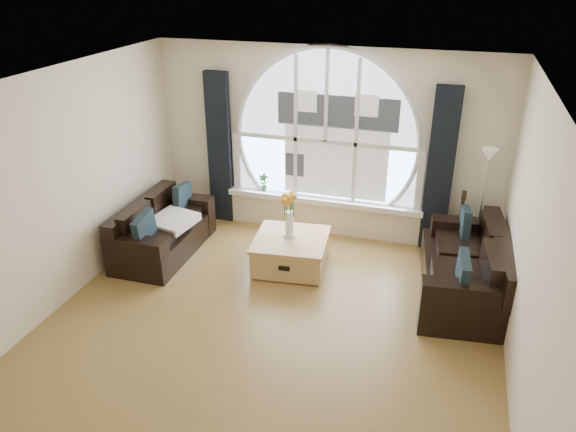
# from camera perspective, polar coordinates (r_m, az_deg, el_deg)

# --- Properties ---
(ground) EXTENTS (5.00, 5.50, 0.01)m
(ground) POSITION_cam_1_polar(r_m,az_deg,el_deg) (6.15, -2.52, -12.36)
(ground) COLOR brown
(ground) RESTS_ON ground
(ceiling) EXTENTS (5.00, 5.50, 0.01)m
(ceiling) POSITION_cam_1_polar(r_m,az_deg,el_deg) (4.98, -3.12, 13.01)
(ceiling) COLOR silver
(ceiling) RESTS_ON ground
(wall_back) EXTENTS (5.00, 0.01, 2.70)m
(wall_back) POSITION_cam_1_polar(r_m,az_deg,el_deg) (7.89, 3.98, 7.50)
(wall_back) COLOR beige
(wall_back) RESTS_ON ground
(wall_left) EXTENTS (0.01, 5.50, 2.70)m
(wall_left) POSITION_cam_1_polar(r_m,az_deg,el_deg) (6.65, -23.55, 1.87)
(wall_left) COLOR beige
(wall_left) RESTS_ON ground
(wall_right) EXTENTS (0.01, 5.50, 2.70)m
(wall_right) POSITION_cam_1_polar(r_m,az_deg,el_deg) (5.23, 24.04, -4.52)
(wall_right) COLOR beige
(wall_right) RESTS_ON ground
(attic_slope) EXTENTS (0.92, 5.50, 0.72)m
(attic_slope) POSITION_cam_1_polar(r_m,az_deg,el_deg) (4.81, 22.61, 6.31)
(attic_slope) COLOR silver
(attic_slope) RESTS_ON ground
(arched_window) EXTENTS (2.60, 0.06, 2.15)m
(arched_window) POSITION_cam_1_polar(r_m,az_deg,el_deg) (7.78, 3.99, 9.36)
(arched_window) COLOR silver
(arched_window) RESTS_ON wall_back
(window_sill) EXTENTS (2.90, 0.22, 0.08)m
(window_sill) POSITION_cam_1_polar(r_m,az_deg,el_deg) (8.10, 3.64, 1.62)
(window_sill) COLOR white
(window_sill) RESTS_ON wall_back
(window_frame) EXTENTS (2.76, 0.08, 2.15)m
(window_frame) POSITION_cam_1_polar(r_m,az_deg,el_deg) (7.75, 3.94, 9.30)
(window_frame) COLOR white
(window_frame) RESTS_ON wall_back
(neighbor_house) EXTENTS (1.70, 0.02, 1.50)m
(neighbor_house) POSITION_cam_1_polar(r_m,az_deg,el_deg) (7.77, 5.02, 8.34)
(neighbor_house) COLOR silver
(neighbor_house) RESTS_ON wall_back
(curtain_left) EXTENTS (0.35, 0.12, 2.30)m
(curtain_left) POSITION_cam_1_polar(r_m,az_deg,el_deg) (8.33, -7.10, 6.90)
(curtain_left) COLOR black
(curtain_left) RESTS_ON ground
(curtain_right) EXTENTS (0.35, 0.12, 2.30)m
(curtain_right) POSITION_cam_1_polar(r_m,az_deg,el_deg) (7.66, 15.47, 4.48)
(curtain_right) COLOR black
(curtain_right) RESTS_ON ground
(sofa_left) EXTENTS (0.84, 1.66, 0.73)m
(sofa_left) POSITION_cam_1_polar(r_m,az_deg,el_deg) (7.75, -12.85, -1.03)
(sofa_left) COLOR black
(sofa_left) RESTS_ON ground
(sofa_right) EXTENTS (1.14, 1.95, 0.83)m
(sofa_right) POSITION_cam_1_polar(r_m,az_deg,el_deg) (6.94, 17.90, -4.98)
(sofa_right) COLOR black
(sofa_right) RESTS_ON ground
(coffee_chest) EXTENTS (1.04, 1.04, 0.46)m
(coffee_chest) POSITION_cam_1_polar(r_m,az_deg,el_deg) (7.29, 0.31, -3.63)
(coffee_chest) COLOR tan
(coffee_chest) RESTS_ON ground
(throw_blanket) EXTENTS (0.66, 0.66, 0.10)m
(throw_blanket) POSITION_cam_1_polar(r_m,az_deg,el_deg) (7.64, -11.82, -0.49)
(throw_blanket) COLOR silver
(throw_blanket) RESTS_ON sofa_left
(vase_flowers) EXTENTS (0.24, 0.24, 0.70)m
(vase_flowers) POSITION_cam_1_polar(r_m,az_deg,el_deg) (7.08, 0.16, 0.73)
(vase_flowers) COLOR white
(vase_flowers) RESTS_ON coffee_chest
(floor_lamp) EXTENTS (0.24, 0.24, 1.60)m
(floor_lamp) POSITION_cam_1_polar(r_m,az_deg,el_deg) (7.58, 19.36, 0.85)
(floor_lamp) COLOR #B2B2B2
(floor_lamp) RESTS_ON ground
(guitar) EXTENTS (0.37, 0.26, 1.06)m
(guitar) POSITION_cam_1_polar(r_m,az_deg,el_deg) (7.66, 17.34, -0.83)
(guitar) COLOR olive
(guitar) RESTS_ON ground
(potted_plant) EXTENTS (0.15, 0.11, 0.27)m
(potted_plant) POSITION_cam_1_polar(r_m,az_deg,el_deg) (8.27, -2.54, 3.49)
(potted_plant) COLOR #1E6023
(potted_plant) RESTS_ON window_sill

